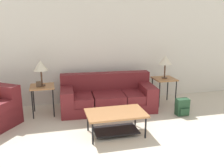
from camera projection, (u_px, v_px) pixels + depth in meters
wall_back at (101, 51)px, 6.26m from camera, size 9.16×0.06×2.60m
couch at (107, 97)px, 5.87m from camera, size 2.21×1.08×0.82m
coffee_table at (116, 118)px, 4.59m from camera, size 1.08×0.68×0.44m
side_table_left at (42, 89)px, 5.48m from camera, size 0.51×0.53×0.66m
side_table_right at (164, 81)px, 6.17m from camera, size 0.51×0.53×0.66m
table_lamp_left at (41, 66)px, 5.35m from camera, size 0.31×0.31×0.57m
table_lamp_right at (165, 60)px, 6.03m from camera, size 0.31×0.31×0.57m
backpack at (182, 107)px, 5.54m from camera, size 0.28×0.25×0.38m
picture_frame at (38, 84)px, 5.36m from camera, size 0.10×0.04×0.13m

